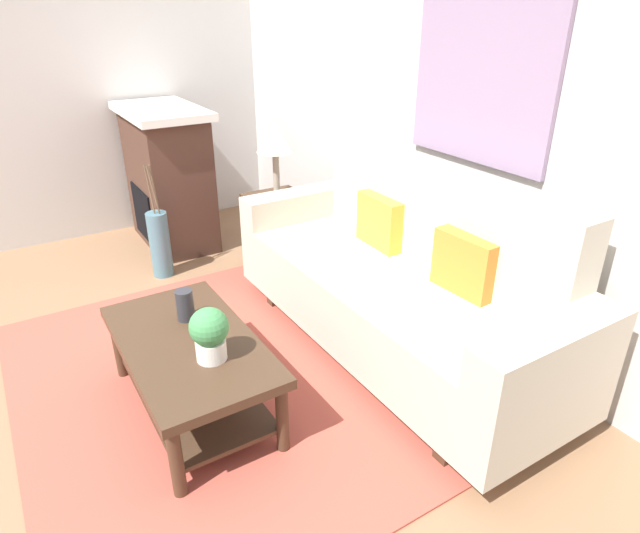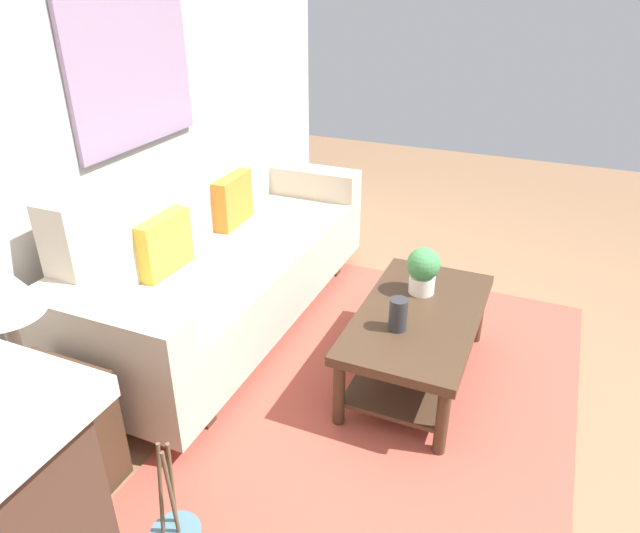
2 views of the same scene
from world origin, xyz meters
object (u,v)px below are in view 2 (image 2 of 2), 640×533
tabletop_vase (398,314)px  potted_plant_tabletop (423,269)px  side_table (45,443)px  throw_pillow_mustard (163,244)px  coffee_table (418,331)px  framed_painting (132,67)px  throw_pillow_orange (232,200)px  couch (222,261)px  table_lamp (0,293)px

tabletop_vase → potted_plant_tabletop: size_ratio=0.64×
tabletop_vase → side_table: tabletop_vase is taller
throw_pillow_mustard → tabletop_vase: size_ratio=2.16×
throw_pillow_mustard → coffee_table: throw_pillow_mustard is taller
tabletop_vase → framed_painting: size_ratio=0.17×
throw_pillow_orange → potted_plant_tabletop: bearing=-100.6°
coffee_table → potted_plant_tabletop: 0.33m
couch → throw_pillow_orange: (0.36, 0.13, 0.25)m
side_table → coffee_table: bearing=-41.7°
throw_pillow_mustard → framed_painting: (0.36, 0.34, 0.85)m
potted_plant_tabletop → framed_painting: size_ratio=0.27×
throw_pillow_orange → framed_painting: 0.98m
throw_pillow_mustard → framed_painting: framed_painting is taller
potted_plant_tabletop → table_lamp: 1.99m
throw_pillow_orange → side_table: size_ratio=0.64×
couch → table_lamp: (-1.45, -0.04, 0.56)m
throw_pillow_mustard → coffee_table: bearing=-79.0°
side_table → throw_pillow_orange: bearing=5.1°
coffee_table → potted_plant_tabletop: bearing=11.9°
side_table → table_lamp: table_lamp is taller
table_lamp → tabletop_vase: bearing=-44.7°
tabletop_vase → framed_painting: bearing=80.1°
throw_pillow_mustard → tabletop_vase: throw_pillow_mustard is taller
potted_plant_tabletop → framed_painting: (-0.11, 1.67, 0.96)m
framed_painting → couch: bearing=-90.0°
tabletop_vase → coffee_table: bearing=-17.8°
coffee_table → tabletop_vase: (-0.19, 0.06, 0.20)m
tabletop_vase → side_table: bearing=135.3°
couch → side_table: couch is taller
potted_plant_tabletop → table_lamp: bearing=143.2°
side_table → table_lamp: 0.71m
couch → tabletop_vase: 1.22m
couch → framed_painting: size_ratio=2.37×
side_table → table_lamp: bearing=135.0°
side_table → framed_painting: 1.98m
throw_pillow_orange → tabletop_vase: 1.47m
throw_pillow_mustard → potted_plant_tabletop: size_ratio=1.37×
side_table → tabletop_vase: bearing=-44.7°
coffee_table → framed_painting: (0.09, 1.71, 1.21)m
coffee_table → table_lamp: 1.94m
throw_pillow_mustard → potted_plant_tabletop: throw_pillow_mustard is taller
throw_pillow_mustard → couch: bearing=-19.2°
coffee_table → framed_painting: bearing=86.9°
throw_pillow_orange → potted_plant_tabletop: throw_pillow_orange is taller
couch → tabletop_vase: (-0.29, -1.18, 0.08)m
couch → throw_pillow_mustard: (-0.36, 0.13, 0.25)m
couch → framed_painting: 1.19m
potted_plant_tabletop → table_lamp: table_lamp is taller
couch → framed_painting: framed_painting is taller
coffee_table → framed_painting: size_ratio=1.13×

